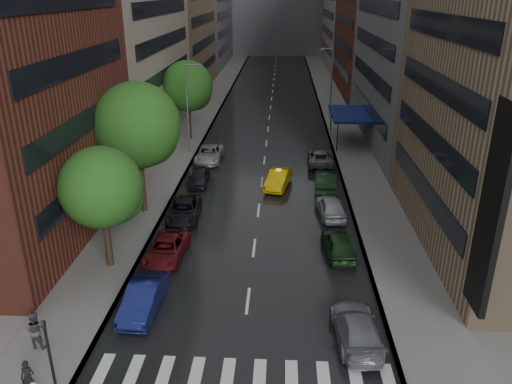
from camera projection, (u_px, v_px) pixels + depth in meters
The scene contains 17 objects.
ground at pixel (242, 350), 23.42m from camera, with size 220.00×220.00×0.00m, color gray.
road at pixel (270, 110), 69.66m from camera, with size 14.00×140.00×0.01m, color black.
sidewalk_left at pixel (206, 109), 70.07m from camera, with size 4.00×140.00×0.15m, color gray.
sidewalk_right at pixel (335, 111), 69.19m from camera, with size 4.00×140.00×0.15m, color gray.
crosswalk at pixel (243, 381), 21.55m from camera, with size 13.15×2.80×0.01m.
tree_near at pixel (101, 188), 28.49m from camera, with size 4.77×4.77×7.60m.
tree_mid at pixel (137, 126), 35.35m from camera, with size 6.18×6.18×9.85m.
tree_far at pixel (188, 86), 53.88m from camera, with size 5.50×5.50×8.77m.
taxi at pixel (278, 179), 42.44m from camera, with size 1.58×4.52×1.49m, color yellow.
parked_cars_left at pixel (188, 202), 37.92m from camera, with size 2.55×29.67×1.51m.
parked_cars_right at pixel (331, 206), 37.07m from camera, with size 2.46×31.36×1.59m.
ped_bag_walker at pixel (28, 378), 20.46m from camera, with size 0.66×0.48×1.57m.
ped_black_umbrella at pixel (34, 325), 22.96m from camera, with size 0.96×0.98×2.09m.
traffic_light at pixel (48, 349), 20.15m from camera, with size 0.18×0.15×3.45m.
street_lamp_left at pixel (188, 106), 49.69m from camera, with size 1.74×0.22×9.00m.
street_lamp_right at pixel (331, 82), 62.81m from camera, with size 1.74×0.22×9.00m.
awning at pixel (349, 114), 54.16m from camera, with size 4.00×8.00×3.12m.
Camera 1 is at (1.65, -18.82, 15.71)m, focal length 35.00 mm.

